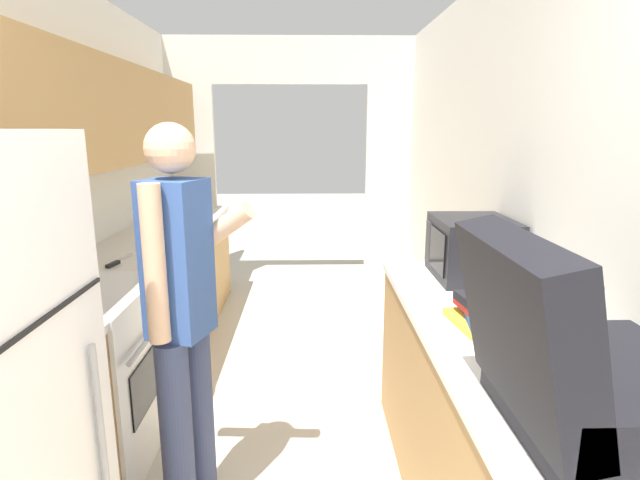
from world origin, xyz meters
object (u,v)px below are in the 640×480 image
object	(u,v)px
suitcase	(577,373)
microwave	(472,248)
book_stack	(490,313)
knife	(117,262)
range_oven	(84,378)
person	(181,319)

from	to	relation	value
suitcase	microwave	world-z (taller)	suitcase
book_stack	knife	xyz separation A→B (m)	(-1.79, 0.96, -0.05)
microwave	range_oven	bearing A→B (deg)	-173.67
range_oven	knife	size ratio (longest dim) A/B	3.12
person	suitcase	distance (m)	1.41
knife	book_stack	bearing A→B (deg)	-16.35
microwave	book_stack	xyz separation A→B (m)	(-0.13, -0.65, -0.10)
person	book_stack	world-z (taller)	person
range_oven	knife	xyz separation A→B (m)	(0.00, 0.52, 0.44)
suitcase	microwave	size ratio (longest dim) A/B	1.25
range_oven	person	world-z (taller)	person
microwave	book_stack	world-z (taller)	microwave
suitcase	book_stack	bearing A→B (deg)	86.55
range_oven	knife	distance (m)	0.69
range_oven	person	bearing A→B (deg)	-30.82
book_stack	microwave	bearing A→B (deg)	78.60
range_oven	person	distance (m)	0.81
suitcase	knife	distance (m)	2.41
range_oven	suitcase	size ratio (longest dim) A/B	1.82
range_oven	knife	world-z (taller)	range_oven
person	knife	bearing A→B (deg)	51.53
microwave	suitcase	bearing A→B (deg)	-97.32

